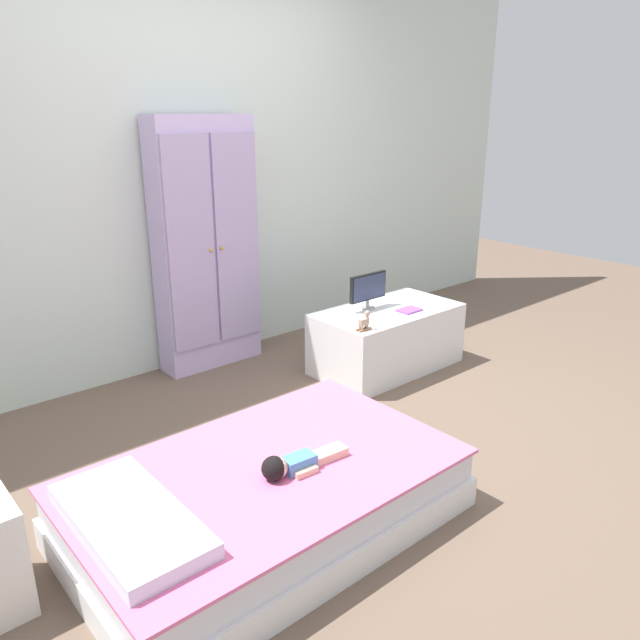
{
  "coord_description": "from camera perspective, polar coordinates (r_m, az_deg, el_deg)",
  "views": [
    {
      "loc": [
        -1.94,
        -2.0,
        1.63
      ],
      "look_at": [
        0.08,
        0.35,
        0.57
      ],
      "focal_mm": 34.62,
      "sensor_mm": 36.0,
      "label": 1
    }
  ],
  "objects": [
    {
      "name": "ground_plane",
      "position": [
        3.23,
        3.03,
        -11.63
      ],
      "size": [
        10.0,
        10.0,
        0.02
      ],
      "primitive_type": "cube",
      "color": "brown"
    },
    {
      "name": "back_wall",
      "position": [
        4.07,
        -12.62,
        14.52
      ],
      "size": [
        6.4,
        0.05,
        2.7
      ],
      "primitive_type": "cube",
      "color": "silver",
      "rests_on": "ground_plane"
    },
    {
      "name": "bed",
      "position": [
        2.62,
        -4.97,
        -15.97
      ],
      "size": [
        1.54,
        0.96,
        0.27
      ],
      "color": "white",
      "rests_on": "ground_plane"
    },
    {
      "name": "pillow",
      "position": [
        2.31,
        -17.15,
        -17.24
      ],
      "size": [
        0.32,
        0.69,
        0.06
      ],
      "primitive_type": "cube",
      "color": "silver",
      "rests_on": "bed"
    },
    {
      "name": "doll",
      "position": [
        2.49,
        -2.83,
        -13.21
      ],
      "size": [
        0.39,
        0.14,
        0.1
      ],
      "color": "#4C84C6",
      "rests_on": "bed"
    },
    {
      "name": "wardrobe",
      "position": [
        4.03,
        -10.49,
        6.77
      ],
      "size": [
        0.67,
        0.25,
        1.61
      ],
      "color": "silver",
      "rests_on": "ground_plane"
    },
    {
      "name": "tv_stand",
      "position": [
        4.07,
        6.18,
        -1.72
      ],
      "size": [
        0.96,
        0.53,
        0.41
      ],
      "primitive_type": "cube",
      "color": "white",
      "rests_on": "ground_plane"
    },
    {
      "name": "tv_monitor",
      "position": [
        3.96,
        4.47,
        2.93
      ],
      "size": [
        0.3,
        0.1,
        0.23
      ],
      "color": "#99999E",
      "rests_on": "tv_stand"
    },
    {
      "name": "rocking_horse_toy",
      "position": [
        3.6,
        4.16,
        -0.11
      ],
      "size": [
        0.1,
        0.04,
        0.12
      ],
      "color": "#8E6642",
      "rests_on": "tv_stand"
    },
    {
      "name": "book_purple",
      "position": [
        3.98,
        8.24,
        0.91
      ],
      "size": [
        0.15,
        0.11,
        0.01
      ],
      "primitive_type": "cube",
      "color": "#8E51B2",
      "rests_on": "tv_stand"
    }
  ]
}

